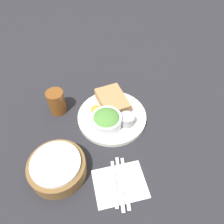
{
  "coord_description": "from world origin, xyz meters",
  "views": [
    {
      "loc": [
        -0.55,
        0.13,
        0.7
      ],
      "look_at": [
        0.0,
        0.0,
        0.04
      ],
      "focal_mm": 35.0,
      "sensor_mm": 36.0,
      "label": 1
    }
  ],
  "objects_px": {
    "dressing_cup": "(127,120)",
    "spoon": "(114,184)",
    "plate": "(112,117)",
    "fork": "(125,183)",
    "bread_basket": "(57,167)",
    "knife": "(120,183)",
    "sandwich": "(112,101)",
    "salad_bowl": "(107,120)",
    "drink_glass": "(57,102)"
  },
  "relations": [
    {
      "from": "sandwich",
      "to": "bread_basket",
      "type": "bearing_deg",
      "value": 135.1
    },
    {
      "from": "bread_basket",
      "to": "spoon",
      "type": "xyz_separation_m",
      "value": [
        -0.09,
        -0.17,
        -0.03
      ]
    },
    {
      "from": "plate",
      "to": "bread_basket",
      "type": "height_order",
      "value": "bread_basket"
    },
    {
      "from": "spoon",
      "to": "sandwich",
      "type": "bearing_deg",
      "value": 175.84
    },
    {
      "from": "bread_basket",
      "to": "spoon",
      "type": "relative_size",
      "value": 1.2
    },
    {
      "from": "knife",
      "to": "salad_bowl",
      "type": "bearing_deg",
      "value": -173.73
    },
    {
      "from": "dressing_cup",
      "to": "spoon",
      "type": "height_order",
      "value": "dressing_cup"
    },
    {
      "from": "plate",
      "to": "bread_basket",
      "type": "relative_size",
      "value": 1.45
    },
    {
      "from": "plate",
      "to": "spoon",
      "type": "height_order",
      "value": "plate"
    },
    {
      "from": "plate",
      "to": "salad_bowl",
      "type": "height_order",
      "value": "salad_bowl"
    },
    {
      "from": "salad_bowl",
      "to": "dressing_cup",
      "type": "height_order",
      "value": "salad_bowl"
    },
    {
      "from": "drink_glass",
      "to": "knife",
      "type": "height_order",
      "value": "drink_glass"
    },
    {
      "from": "plate",
      "to": "fork",
      "type": "xyz_separation_m",
      "value": [
        -0.28,
        0.02,
        -0.0
      ]
    },
    {
      "from": "dressing_cup",
      "to": "spoon",
      "type": "bearing_deg",
      "value": 154.97
    },
    {
      "from": "drink_glass",
      "to": "spoon",
      "type": "distance_m",
      "value": 0.4
    },
    {
      "from": "plate",
      "to": "knife",
      "type": "bearing_deg",
      "value": 172.07
    },
    {
      "from": "sandwich",
      "to": "spoon",
      "type": "distance_m",
      "value": 0.34
    },
    {
      "from": "dressing_cup",
      "to": "spoon",
      "type": "relative_size",
      "value": 0.37
    },
    {
      "from": "sandwich",
      "to": "fork",
      "type": "xyz_separation_m",
      "value": [
        -0.34,
        0.04,
        -0.03
      ]
    },
    {
      "from": "plate",
      "to": "bread_basket",
      "type": "distance_m",
      "value": 0.3
    },
    {
      "from": "sandwich",
      "to": "fork",
      "type": "height_order",
      "value": "sandwich"
    },
    {
      "from": "dressing_cup",
      "to": "knife",
      "type": "bearing_deg",
      "value": 159.07
    },
    {
      "from": "bread_basket",
      "to": "fork",
      "type": "xyz_separation_m",
      "value": [
        -0.09,
        -0.21,
        -0.03
      ]
    },
    {
      "from": "salad_bowl",
      "to": "spoon",
      "type": "bearing_deg",
      "value": 173.88
    },
    {
      "from": "plate",
      "to": "fork",
      "type": "relative_size",
      "value": 1.57
    },
    {
      "from": "knife",
      "to": "spoon",
      "type": "height_order",
      "value": "same"
    },
    {
      "from": "salad_bowl",
      "to": "drink_glass",
      "type": "xyz_separation_m",
      "value": [
        0.14,
        0.18,
        0.0
      ]
    },
    {
      "from": "salad_bowl",
      "to": "plate",
      "type": "bearing_deg",
      "value": -35.43
    },
    {
      "from": "sandwich",
      "to": "drink_glass",
      "type": "relative_size",
      "value": 1.57
    },
    {
      "from": "plate",
      "to": "salad_bowl",
      "type": "bearing_deg",
      "value": 144.57
    },
    {
      "from": "knife",
      "to": "sandwich",
      "type": "bearing_deg",
      "value": 178.88
    },
    {
      "from": "sandwich",
      "to": "drink_glass",
      "type": "bearing_deg",
      "value": 81.05
    },
    {
      "from": "bread_basket",
      "to": "sandwich",
      "type": "bearing_deg",
      "value": -44.9
    },
    {
      "from": "bread_basket",
      "to": "plate",
      "type": "bearing_deg",
      "value": -50.88
    },
    {
      "from": "salad_bowl",
      "to": "knife",
      "type": "height_order",
      "value": "salad_bowl"
    },
    {
      "from": "bread_basket",
      "to": "spoon",
      "type": "height_order",
      "value": "bread_basket"
    },
    {
      "from": "plate",
      "to": "fork",
      "type": "distance_m",
      "value": 0.28
    },
    {
      "from": "drink_glass",
      "to": "spoon",
      "type": "xyz_separation_m",
      "value": [
        -0.37,
        -0.15,
        -0.04
      ]
    },
    {
      "from": "knife",
      "to": "fork",
      "type": "bearing_deg",
      "value": 90.0
    },
    {
      "from": "plate",
      "to": "drink_glass",
      "type": "relative_size",
      "value": 2.7
    },
    {
      "from": "salad_bowl",
      "to": "knife",
      "type": "bearing_deg",
      "value": 178.34
    },
    {
      "from": "sandwich",
      "to": "knife",
      "type": "distance_m",
      "value": 0.34
    },
    {
      "from": "dressing_cup",
      "to": "knife",
      "type": "height_order",
      "value": "dressing_cup"
    },
    {
      "from": "sandwich",
      "to": "drink_glass",
      "type": "xyz_separation_m",
      "value": [
        0.04,
        0.22,
        0.01
      ]
    },
    {
      "from": "sandwich",
      "to": "knife",
      "type": "bearing_deg",
      "value": 170.95
    },
    {
      "from": "dressing_cup",
      "to": "sandwich",
      "type": "bearing_deg",
      "value": 16.66
    },
    {
      "from": "plate",
      "to": "spoon",
      "type": "relative_size",
      "value": 1.74
    },
    {
      "from": "sandwich",
      "to": "spoon",
      "type": "xyz_separation_m",
      "value": [
        -0.33,
        0.07,
        -0.03
      ]
    },
    {
      "from": "plate",
      "to": "spoon",
      "type": "xyz_separation_m",
      "value": [
        -0.27,
        0.06,
        -0.0
      ]
    },
    {
      "from": "plate",
      "to": "knife",
      "type": "distance_m",
      "value": 0.28
    }
  ]
}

